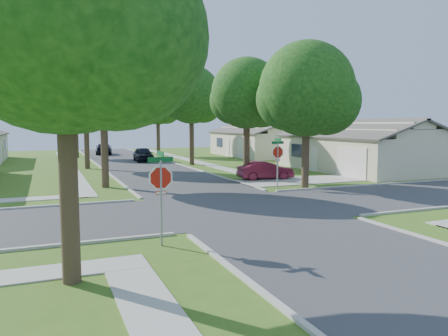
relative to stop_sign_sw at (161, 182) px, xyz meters
name	(u,v)px	position (x,y,z in m)	size (l,w,h in m)	color
ground	(237,208)	(4.70, 4.70, -2.03)	(100.00, 100.00, 0.00)	#3C601A
road_ns	(237,208)	(4.70, 4.70, -2.03)	(7.00, 100.00, 0.02)	#333335
sidewalk_ne	(190,160)	(10.80, 30.70, -2.01)	(1.20, 40.00, 0.04)	#9E9B91
sidewalk_nw	(67,164)	(-1.40, 30.70, -2.01)	(1.20, 40.00, 0.04)	#9E9B91
driveway	(301,180)	(12.60, 11.80, -2.01)	(8.80, 3.60, 0.05)	#9E9B91
stop_sign_sw	(161,182)	(0.00, 0.00, 0.00)	(1.05, 0.80, 2.98)	gray
stop_sign_ne	(278,154)	(9.40, 9.40, 0.00)	(1.05, 0.80, 2.98)	gray
tree_e_near	(247,97)	(9.45, 13.71, 3.61)	(4.97, 4.80, 8.28)	#38281C
tree_e_mid	(192,97)	(9.46, 25.71, 4.22)	(5.59, 5.40, 9.21)	#38281C
tree_e_far	(158,106)	(9.45, 38.71, 3.95)	(5.17, 5.00, 8.72)	#38281C
tree_w_near	(104,85)	(0.06, 13.71, 4.08)	(5.38, 5.20, 8.97)	#38281C
tree_w_mid	(86,92)	(0.06, 25.71, 4.46)	(5.80, 5.60, 9.56)	#38281C
tree_w_far	(76,109)	(0.05, 38.71, 3.48)	(4.76, 4.60, 8.04)	#38281C
tree_sw_corner	(66,16)	(-2.74, -2.29, 4.23)	(6.21, 6.00, 9.55)	#38281C
tree_ne_corner	(307,93)	(11.06, 8.91, 3.56)	(5.80, 5.60, 8.66)	#38281C
house_ne_near	(360,152)	(20.69, 15.70, -0.51)	(8.42, 13.60, 4.23)	#C0B797
house_ne_far	(261,143)	(20.69, 33.70, -0.51)	(8.42, 13.60, 4.23)	#C0B797
car_driveway	(265,170)	(10.70, 13.40, -1.40)	(1.33, 3.82, 1.26)	#5B1226
car_curb_east	(143,154)	(5.98, 31.12, -1.31)	(1.71, 4.24, 1.44)	black
car_curb_west	(104,149)	(3.50, 43.10, -1.35)	(1.92, 4.72, 1.37)	black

